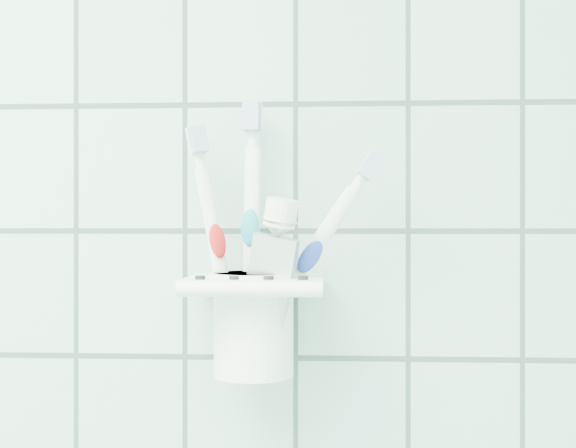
# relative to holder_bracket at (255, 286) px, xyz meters

# --- Properties ---
(holder_bracket) EXTENTS (0.11, 0.10, 0.03)m
(holder_bracket) POSITION_rel_holder_bracket_xyz_m (0.00, 0.00, 0.00)
(holder_bracket) COLOR white
(holder_bracket) RESTS_ON wall_back
(cup) EXTENTS (0.07, 0.07, 0.09)m
(cup) POSITION_rel_holder_bracket_xyz_m (-0.00, 0.00, -0.03)
(cup) COLOR white
(cup) RESTS_ON holder_bracket
(toothbrush_pink) EXTENTS (0.05, 0.03, 0.20)m
(toothbrush_pink) POSITION_rel_holder_bracket_xyz_m (-0.01, 0.00, 0.04)
(toothbrush_pink) COLOR white
(toothbrush_pink) RESTS_ON cup
(toothbrush_blue) EXTENTS (0.02, 0.03, 0.22)m
(toothbrush_blue) POSITION_rel_holder_bracket_xyz_m (-0.01, 0.02, 0.05)
(toothbrush_blue) COLOR white
(toothbrush_blue) RESTS_ON cup
(toothbrush_orange) EXTENTS (0.11, 0.02, 0.20)m
(toothbrush_orange) POSITION_rel_holder_bracket_xyz_m (-0.02, 0.01, 0.04)
(toothbrush_orange) COLOR white
(toothbrush_orange) RESTS_ON cup
(toothpaste_tube) EXTENTS (0.06, 0.04, 0.15)m
(toothpaste_tube) POSITION_rel_holder_bracket_xyz_m (0.00, -0.01, 0.01)
(toothpaste_tube) COLOR silver
(toothpaste_tube) RESTS_ON cup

